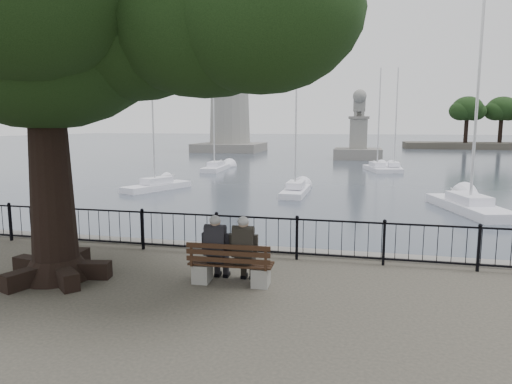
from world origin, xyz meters
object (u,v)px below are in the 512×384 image
(bench, at_px, (231,269))
(tree, at_px, (79,7))
(person_left, at_px, (217,251))
(lion_monument, at_px, (358,142))
(lighthouse, at_px, (229,68))
(person_right, at_px, (245,252))

(bench, height_order, tree, tree)
(person_left, relative_size, lion_monument, 0.17)
(person_left, bearing_deg, lighthouse, 106.02)
(person_left, distance_m, tree, 5.47)
(person_left, height_order, person_right, same)
(lighthouse, bearing_deg, person_left, -73.98)
(bench, bearing_deg, lion_monument, 87.62)
(lighthouse, bearing_deg, tree, -76.34)
(lion_monument, bearing_deg, lighthouse, 148.90)
(tree, xyz_separation_m, lighthouse, (-15.03, 61.82, 6.56))
(person_left, height_order, lion_monument, lion_monument)
(person_right, relative_size, tree, 0.14)
(person_left, relative_size, tree, 0.14)
(lion_monument, bearing_deg, person_left, -92.74)
(tree, distance_m, lighthouse, 63.95)
(person_left, xyz_separation_m, tree, (-2.61, -0.39, 4.79))
(tree, bearing_deg, person_right, 7.28)
(bench, bearing_deg, person_right, 21.42)
(person_left, distance_m, lighthouse, 64.91)
(bench, relative_size, person_left, 1.20)
(bench, relative_size, lion_monument, 0.20)
(lighthouse, relative_size, lion_monument, 3.63)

